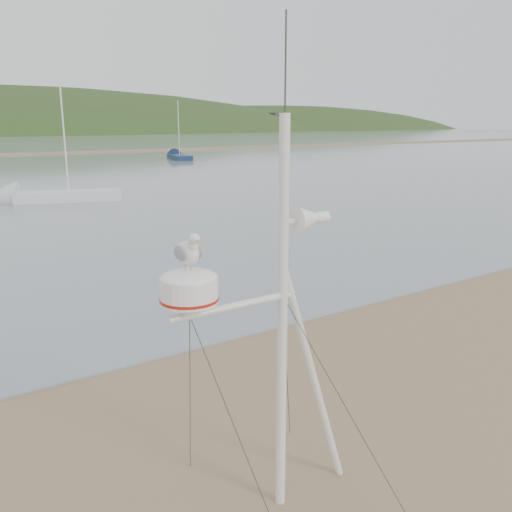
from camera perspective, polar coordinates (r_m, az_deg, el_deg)
mast_rig at (r=5.80m, az=2.49°, el=-15.42°), size 2.23×2.38×5.03m
sailboat_blue_far at (r=62.96m, az=-8.44°, el=10.37°), size 3.17×7.11×6.87m
sailboat_white_near at (r=30.33m, az=-22.54°, el=5.77°), size 7.14×3.79×6.92m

